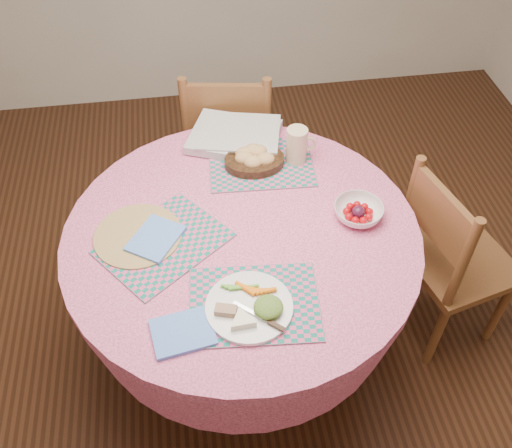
# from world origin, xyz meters

# --- Properties ---
(ground) EXTENTS (4.00, 4.00, 0.00)m
(ground) POSITION_xyz_m (0.00, 0.00, 0.00)
(ground) COLOR #331C0F
(ground) RESTS_ON ground
(dining_table) EXTENTS (1.24, 1.24, 0.75)m
(dining_table) POSITION_xyz_m (0.00, 0.00, 0.56)
(dining_table) COLOR pink
(dining_table) RESTS_ON ground
(chair_right) EXTENTS (0.48, 0.49, 0.88)m
(chair_right) POSITION_xyz_m (0.83, 0.01, 0.46)
(chair_right) COLOR brown
(chair_right) RESTS_ON ground
(chair_back) EXTENTS (0.48, 0.47, 0.92)m
(chair_back) POSITION_xyz_m (0.04, 0.83, 0.48)
(chair_back) COLOR brown
(chair_back) RESTS_ON ground
(placemat_front) EXTENTS (0.42, 0.33, 0.01)m
(placemat_front) POSITION_xyz_m (-0.00, -0.31, 0.75)
(placemat_front) COLOR #147467
(placemat_front) RESTS_ON dining_table
(placemat_left) EXTENTS (0.50, 0.48, 0.01)m
(placemat_left) POSITION_xyz_m (-0.27, -0.02, 0.75)
(placemat_left) COLOR #147467
(placemat_left) RESTS_ON dining_table
(placemat_back) EXTENTS (0.42, 0.32, 0.01)m
(placemat_back) POSITION_xyz_m (0.12, 0.34, 0.75)
(placemat_back) COLOR #147467
(placemat_back) RESTS_ON dining_table
(wicker_trivet) EXTENTS (0.30, 0.30, 0.01)m
(wicker_trivet) POSITION_xyz_m (-0.35, 0.03, 0.76)
(wicker_trivet) COLOR olive
(wicker_trivet) RESTS_ON dining_table
(napkin_near) EXTENTS (0.20, 0.17, 0.01)m
(napkin_near) POSITION_xyz_m (-0.22, -0.38, 0.76)
(napkin_near) COLOR #598AE6
(napkin_near) RESTS_ON dining_table
(napkin_far) EXTENTS (0.22, 0.23, 0.01)m
(napkin_far) POSITION_xyz_m (-0.29, -0.00, 0.76)
(napkin_far) COLOR #598AE6
(napkin_far) RESTS_ON placemat_left
(dinner_plate) EXTENTS (0.27, 0.27, 0.05)m
(dinner_plate) POSITION_xyz_m (-0.01, -0.33, 0.77)
(dinner_plate) COLOR white
(dinner_plate) RESTS_ON placemat_front
(bread_bowl) EXTENTS (0.23, 0.23, 0.08)m
(bread_bowl) POSITION_xyz_m (0.09, 0.34, 0.79)
(bread_bowl) COLOR black
(bread_bowl) RESTS_ON placemat_back
(latte_mug) EXTENTS (0.12, 0.08, 0.14)m
(latte_mug) POSITION_xyz_m (0.26, 0.34, 0.83)
(latte_mug) COLOR beige
(latte_mug) RESTS_ON placemat_back
(fruit_bowl) EXTENTS (0.23, 0.23, 0.05)m
(fruit_bowl) POSITION_xyz_m (0.41, 0.01, 0.78)
(fruit_bowl) COLOR white
(fruit_bowl) RESTS_ON dining_table
(newspaper_stack) EXTENTS (0.42, 0.38, 0.04)m
(newspaper_stack) POSITION_xyz_m (0.04, 0.50, 0.78)
(newspaper_stack) COLOR silver
(newspaper_stack) RESTS_ON dining_table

